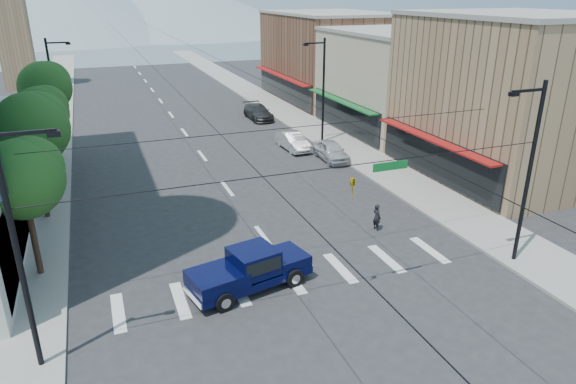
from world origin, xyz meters
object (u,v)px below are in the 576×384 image
(pedestrian, at_px, (377,217))
(parked_car_near, at_px, (331,151))
(pickup_truck, at_px, (249,269))
(parked_car_far, at_px, (258,112))
(parked_car_mid, at_px, (293,141))

(pedestrian, height_order, parked_car_near, pedestrian)
(parked_car_near, bearing_deg, pickup_truck, -124.04)
(parked_car_near, xyz_separation_m, parked_car_far, (-1.12, 15.40, -0.01))
(pickup_truck, bearing_deg, parked_car_near, 41.41)
(pedestrian, relative_size, parked_car_near, 0.35)
(parked_car_far, bearing_deg, pickup_truck, -109.31)
(pedestrian, relative_size, parked_car_mid, 0.35)
(pedestrian, bearing_deg, parked_car_far, -14.75)
(pickup_truck, relative_size, parked_car_far, 1.15)
(pickup_truck, height_order, parked_car_far, pickup_truck)
(pickup_truck, bearing_deg, pedestrian, 9.09)
(parked_car_mid, height_order, parked_car_far, parked_car_far)
(pickup_truck, relative_size, parked_car_near, 1.34)
(pickup_truck, distance_m, parked_car_mid, 21.99)
(pickup_truck, relative_size, pedestrian, 3.84)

